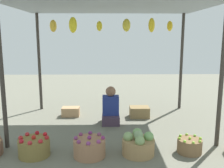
{
  "coord_description": "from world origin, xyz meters",
  "views": [
    {
      "loc": [
        -0.09,
        -5.15,
        1.81
      ],
      "look_at": [
        0.0,
        -0.57,
        0.95
      ],
      "focal_mm": 41.29,
      "sensor_mm": 36.0,
      "label": 1
    }
  ],
  "objects_px": {
    "vendor_person": "(111,109)",
    "basket_purple_onions": "(89,147)",
    "wooden_crate_near_vendor": "(71,112)",
    "basket_cabbages": "(138,145)",
    "basket_limes": "(189,146)",
    "wooden_crate_stacked_rear": "(139,112)",
    "basket_red_apples": "(34,147)"
  },
  "relations": [
    {
      "from": "basket_limes",
      "to": "vendor_person",
      "type": "bearing_deg",
      "value": 130.4
    },
    {
      "from": "basket_red_apples",
      "to": "wooden_crate_near_vendor",
      "type": "bearing_deg",
      "value": 81.85
    },
    {
      "from": "vendor_person",
      "to": "wooden_crate_stacked_rear",
      "type": "distance_m",
      "value": 0.78
    },
    {
      "from": "wooden_crate_stacked_rear",
      "to": "basket_purple_onions",
      "type": "bearing_deg",
      "value": -117.69
    },
    {
      "from": "wooden_crate_near_vendor",
      "to": "basket_purple_onions",
      "type": "bearing_deg",
      "value": -74.41
    },
    {
      "from": "basket_limes",
      "to": "wooden_crate_near_vendor",
      "type": "relative_size",
      "value": 0.97
    },
    {
      "from": "basket_purple_onions",
      "to": "basket_cabbages",
      "type": "height_order",
      "value": "basket_cabbages"
    },
    {
      "from": "basket_purple_onions",
      "to": "wooden_crate_near_vendor",
      "type": "relative_size",
      "value": 1.23
    },
    {
      "from": "vendor_person",
      "to": "wooden_crate_stacked_rear",
      "type": "relative_size",
      "value": 1.8
    },
    {
      "from": "basket_cabbages",
      "to": "basket_limes",
      "type": "xyz_separation_m",
      "value": [
        0.81,
        0.05,
        -0.05
      ]
    },
    {
      "from": "basket_cabbages",
      "to": "basket_limes",
      "type": "bearing_deg",
      "value": 3.19
    },
    {
      "from": "vendor_person",
      "to": "basket_red_apples",
      "type": "bearing_deg",
      "value": -128.73
    },
    {
      "from": "basket_red_apples",
      "to": "basket_purple_onions",
      "type": "bearing_deg",
      "value": -2.32
    },
    {
      "from": "wooden_crate_stacked_rear",
      "to": "basket_limes",
      "type": "bearing_deg",
      "value": -72.76
    },
    {
      "from": "vendor_person",
      "to": "basket_limes",
      "type": "relative_size",
      "value": 2.04
    },
    {
      "from": "wooden_crate_stacked_rear",
      "to": "vendor_person",
      "type": "bearing_deg",
      "value": -149.61
    },
    {
      "from": "wooden_crate_near_vendor",
      "to": "wooden_crate_stacked_rear",
      "type": "height_order",
      "value": "wooden_crate_stacked_rear"
    },
    {
      "from": "basket_red_apples",
      "to": "basket_purple_onions",
      "type": "height_order",
      "value": "basket_purple_onions"
    },
    {
      "from": "wooden_crate_near_vendor",
      "to": "basket_limes",
      "type": "bearing_deg",
      "value": -42.2
    },
    {
      "from": "basket_cabbages",
      "to": "wooden_crate_stacked_rear",
      "type": "bearing_deg",
      "value": 82.37
    },
    {
      "from": "vendor_person",
      "to": "basket_red_apples",
      "type": "xyz_separation_m",
      "value": [
        -1.19,
        -1.48,
        -0.16
      ]
    },
    {
      "from": "basket_purple_onions",
      "to": "basket_cabbages",
      "type": "bearing_deg",
      "value": 3.45
    },
    {
      "from": "vendor_person",
      "to": "basket_purple_onions",
      "type": "bearing_deg",
      "value": -102.78
    },
    {
      "from": "vendor_person",
      "to": "wooden_crate_near_vendor",
      "type": "height_order",
      "value": "vendor_person"
    },
    {
      "from": "vendor_person",
      "to": "basket_purple_onions",
      "type": "height_order",
      "value": "vendor_person"
    },
    {
      "from": "basket_purple_onions",
      "to": "wooden_crate_stacked_rear",
      "type": "height_order",
      "value": "basket_purple_onions"
    },
    {
      "from": "basket_cabbages",
      "to": "basket_purple_onions",
      "type": "bearing_deg",
      "value": -176.55
    },
    {
      "from": "basket_purple_onions",
      "to": "basket_limes",
      "type": "distance_m",
      "value": 1.56
    },
    {
      "from": "vendor_person",
      "to": "basket_cabbages",
      "type": "height_order",
      "value": "vendor_person"
    },
    {
      "from": "basket_cabbages",
      "to": "wooden_crate_near_vendor",
      "type": "bearing_deg",
      "value": 123.65
    },
    {
      "from": "vendor_person",
      "to": "basket_cabbages",
      "type": "bearing_deg",
      "value": -74.64
    },
    {
      "from": "wooden_crate_near_vendor",
      "to": "basket_red_apples",
      "type": "bearing_deg",
      "value": -98.15
    }
  ]
}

